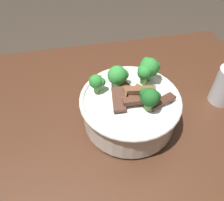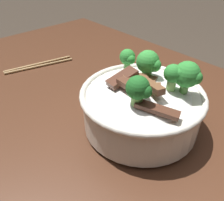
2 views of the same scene
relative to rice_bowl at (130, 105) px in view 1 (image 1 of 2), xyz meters
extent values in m
cube|color=#472819|center=(-0.14, -0.07, -0.09)|extent=(1.16, 0.91, 0.05)
cube|color=#472819|center=(0.37, 0.30, -0.48)|extent=(0.07, 0.07, 0.72)
cylinder|color=silver|center=(0.00, 0.00, -0.06)|extent=(0.10, 0.10, 0.01)
cylinder|color=silver|center=(0.00, 0.00, -0.02)|extent=(0.23, 0.23, 0.08)
torus|color=silver|center=(0.00, 0.00, 0.02)|extent=(0.24, 0.24, 0.01)
ellipsoid|color=white|center=(0.00, 0.00, 0.01)|extent=(0.20, 0.20, 0.06)
cube|color=#4C2B1E|center=(-0.04, -0.02, 0.05)|extent=(0.03, 0.06, 0.02)
cube|color=brown|center=(0.00, 0.00, 0.04)|extent=(0.07, 0.06, 0.02)
cube|color=#4C2B1E|center=(0.06, -0.04, 0.04)|extent=(0.08, 0.05, 0.01)
cube|color=#563323|center=(0.00, -0.04, 0.05)|extent=(0.06, 0.02, 0.01)
cube|color=brown|center=(0.00, 0.01, 0.04)|extent=(0.05, 0.07, 0.01)
cube|color=brown|center=(-0.02, 0.00, 0.05)|extent=(0.04, 0.05, 0.01)
cube|color=brown|center=(0.01, -0.01, 0.05)|extent=(0.08, 0.04, 0.02)
cylinder|color=#7AB256|center=(0.03, -0.05, 0.04)|extent=(0.02, 0.02, 0.02)
sphere|color=#1E6023|center=(0.03, -0.05, 0.07)|extent=(0.04, 0.04, 0.04)
sphere|color=#1E6023|center=(0.04, -0.04, 0.06)|extent=(0.02, 0.02, 0.02)
sphere|color=#1E6023|center=(0.02, -0.03, 0.07)|extent=(0.02, 0.02, 0.02)
cylinder|color=#5B9947|center=(-0.07, 0.03, 0.04)|extent=(0.01, 0.01, 0.02)
sphere|color=#2D8433|center=(-0.07, 0.03, 0.06)|extent=(0.03, 0.03, 0.03)
sphere|color=#2D8433|center=(-0.06, 0.03, 0.06)|extent=(0.02, 0.02, 0.02)
sphere|color=#2D8433|center=(-0.08, 0.04, 0.06)|extent=(0.02, 0.02, 0.02)
cylinder|color=#7AB256|center=(0.04, 0.03, 0.04)|extent=(0.02, 0.02, 0.03)
sphere|color=#2D8433|center=(0.04, 0.03, 0.07)|extent=(0.03, 0.03, 0.03)
sphere|color=#2D8433|center=(0.05, 0.03, 0.07)|extent=(0.02, 0.02, 0.02)
sphere|color=#2D8433|center=(0.03, 0.04, 0.07)|extent=(0.02, 0.02, 0.02)
cylinder|color=#5B9947|center=(0.06, 0.05, 0.04)|extent=(0.02, 0.02, 0.02)
sphere|color=#2D8433|center=(0.06, 0.05, 0.07)|extent=(0.05, 0.05, 0.05)
sphere|color=#2D8433|center=(0.07, 0.05, 0.07)|extent=(0.02, 0.02, 0.02)
sphere|color=#2D8433|center=(0.05, 0.06, 0.07)|extent=(0.02, 0.02, 0.02)
cylinder|color=#7AB256|center=(-0.02, 0.04, 0.04)|extent=(0.02, 0.02, 0.02)
sphere|color=green|center=(-0.02, 0.04, 0.07)|extent=(0.05, 0.05, 0.05)
sphere|color=green|center=(-0.01, 0.04, 0.06)|extent=(0.03, 0.03, 0.03)
sphere|color=green|center=(-0.03, 0.05, 0.07)|extent=(0.02, 0.02, 0.02)
cylinder|color=white|center=(0.27, 0.02, -0.06)|extent=(0.06, 0.06, 0.00)
camera|label=1|loc=(-0.12, -0.35, 0.40)|focal=35.93mm
camera|label=2|loc=(0.24, -0.29, 0.27)|focal=37.69mm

